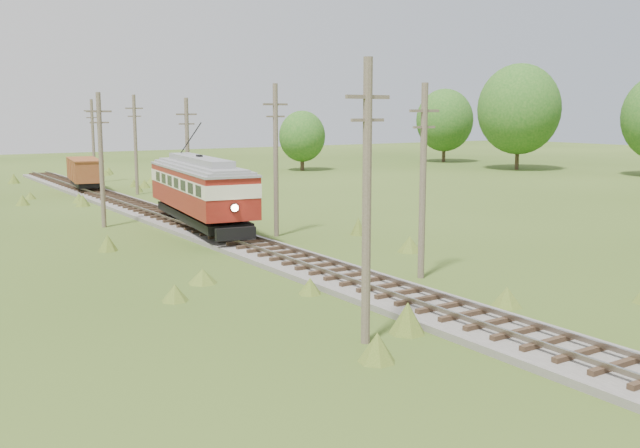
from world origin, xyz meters
TOP-DOWN VIEW (x-y plane):
  - railbed_main at (0.00, 34.00)m, footprint 3.60×96.00m
  - streetcar at (-0.00, 34.81)m, footprint 4.93×13.68m
  - gondola at (0.00, 61.60)m, footprint 3.54×7.95m
  - gravel_pile at (4.74, 48.59)m, footprint 3.45×3.65m
  - utility_pole_r_2 at (3.30, 18.00)m, footprint 1.60×0.30m
  - utility_pole_r_3 at (3.20, 31.00)m, footprint 1.60×0.30m
  - utility_pole_r_4 at (3.00, 44.00)m, footprint 1.60×0.30m
  - utility_pole_r_5 at (3.40, 57.00)m, footprint 1.60×0.30m
  - utility_pole_r_6 at (3.20, 70.00)m, footprint 1.60×0.30m
  - utility_pole_l_a at (-4.20, 12.00)m, footprint 1.60×0.30m
  - utility_pole_l_b at (-4.50, 40.00)m, footprint 1.60×0.30m
  - tree_right_4 at (54.00, 58.00)m, footprint 10.50×10.50m
  - tree_right_5 at (56.00, 74.00)m, footprint 8.40×8.40m
  - tree_mid_b at (30.00, 72.00)m, footprint 5.88×5.88m

SIDE VIEW (x-z plane):
  - railbed_main at x=0.00m, z-range -0.09..0.48m
  - gravel_pile at x=4.74m, z-range -0.04..1.21m
  - gondola at x=0.00m, z-range 0.66..3.21m
  - streetcar at x=0.00m, z-range -0.27..5.93m
  - utility_pole_r_4 at x=3.00m, z-range 0.12..8.52m
  - tree_mid_b at x=30.00m, z-range 0.54..8.12m
  - utility_pole_r_2 at x=3.30m, z-range 0.12..8.72m
  - utility_pole_l_b at x=-4.50m, z-range 0.12..8.72m
  - utility_pole_r_6 at x=3.20m, z-range 0.12..8.82m
  - utility_pole_r_5 at x=3.40m, z-range 0.13..9.03m
  - utility_pole_r_3 at x=3.20m, z-range 0.13..9.13m
  - utility_pole_l_a at x=-4.20m, z-range 0.13..9.13m
  - tree_right_5 at x=56.00m, z-range 0.78..11.60m
  - tree_right_4 at x=54.00m, z-range 0.98..14.51m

